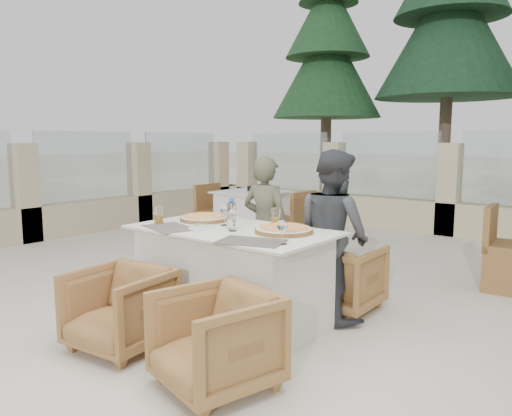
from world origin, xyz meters
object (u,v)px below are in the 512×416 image
Objects in this scene: beer_glass_left at (158,215)px; diner_left at (266,226)px; diner_right at (333,235)px; bg_table_a at (252,220)px; pizza_left at (204,218)px; wine_glass_near at (233,219)px; armchair_near_left at (120,309)px; dining_table at (232,277)px; water_bottle at (232,213)px; wine_glass_corner at (282,231)px; olive_dish at (198,227)px; armchair_far_left at (255,264)px; wine_glass_centre at (225,214)px; pizza_right at (284,229)px; armchair_near_right at (215,340)px; armchair_far_right at (342,277)px; beer_glass_right at (276,218)px.

diner_left is (0.35, 0.99, -0.19)m from beer_glass_left.
diner_right reaches higher than bg_table_a.
diner_left is at bearing 11.96° from diner_right.
wine_glass_near reaches higher than pizza_left.
armchair_near_left is 3.37m from bg_table_a.
dining_table is 2.55× the size of armchair_near_left.
bg_table_a is (-1.64, 2.24, -0.51)m from water_bottle.
wine_glass_near is 0.59m from wine_glass_corner.
beer_glass_left reaches higher than olive_dish.
dining_table is 0.80m from beer_glass_left.
olive_dish is 1.07m from armchair_far_left.
wine_glass_centre is (0.29, -0.06, 0.07)m from pizza_left.
diner_left reaches higher than pizza_right.
water_bottle is (0.43, -0.13, 0.09)m from pizza_left.
dining_table is 0.51m from water_bottle.
pizza_right is at bearing 15.30° from water_bottle.
dining_table is 0.98× the size of bg_table_a.
bg_table_a is at bearing -28.78° from armchair_far_left.
pizza_left reaches higher than armchair_near_left.
armchair_far_left is at bearing 118.25° from wine_glass_near.
bg_table_a is at bearing 124.66° from wine_glass_centre.
pizza_left is 1.11m from armchair_near_left.
beer_glass_left is at bearing -168.80° from wine_glass_near.
wine_glass_centre is at bearing 81.29° from olive_dish.
water_bottle is at bearing 161.01° from wine_glass_corner.
armchair_near_right is 0.47× the size of diner_right.
armchair_near_right is (1.05, -0.97, -0.50)m from pizza_left.
armchair_near_right is (0.19, -0.95, -0.50)m from pizza_right.
wine_glass_corner is (0.23, -0.34, 0.06)m from pizza_right.
bg_table_a is (-1.02, 2.45, -0.46)m from beer_glass_left.
wine_glass_near is 0.29× the size of armchair_near_left.
dining_table is at bearing 57.54° from armchair_far_right.
beer_glass_right is at bearing 11.96° from pizza_left.
beer_glass_left is at bearing 64.27° from diner_left.
pizza_right is 0.71× the size of armchair_far_left.
water_bottle reaches higher than armchair_far_left.
dining_table is at bearing -28.14° from wine_glass_centre.
beer_glass_left is 0.44m from olive_dish.
wine_glass_corner is 0.11× the size of bg_table_a.
water_bottle is 1.15m from armchair_far_right.
armchair_near_left is 0.38× the size of bg_table_a.
armchair_near_left is (-0.94, -0.62, -0.58)m from wine_glass_corner.
diner_right is (0.72, 0.82, -0.10)m from olive_dish.
dining_table and bg_table_a have the same top height.
armchair_far_left is at bearing 18.62° from diner_left.
dining_table is 14.55× the size of olive_dish.
bg_table_a is at bearing 140.75° from armchair_near_right.
armchair_near_right is 1.88m from diner_left.
wine_glass_near is at bearing -34.39° from wine_glass_centre.
olive_dish is 2.86m from bg_table_a.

